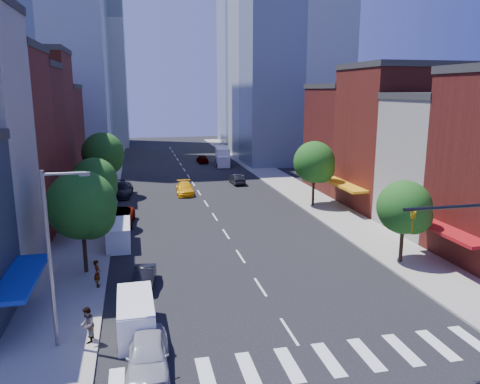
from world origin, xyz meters
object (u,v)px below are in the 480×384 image
at_px(parked_car_front, 148,355).
at_px(traffic_car_far, 202,159).
at_px(pedestrian_far, 87,325).
at_px(pedestrian_near, 97,273).
at_px(parked_car_second, 144,278).
at_px(traffic_car_oncoming, 237,179).
at_px(box_truck, 223,157).
at_px(cargo_van_far, 119,235).
at_px(cargo_van_near, 136,317).
at_px(parked_car_rear, 122,190).
at_px(parked_car_third, 119,217).
at_px(taxi, 185,188).

height_order(parked_car_front, traffic_car_far, parked_car_front).
bearing_deg(pedestrian_far, pedestrian_near, -175.18).
height_order(parked_car_second, traffic_car_oncoming, traffic_car_oncoming).
bearing_deg(parked_car_second, box_truck, 79.73).
relative_size(parked_car_second, pedestrian_near, 2.13).
distance_m(parked_car_second, cargo_van_far, 9.01).
relative_size(parked_car_front, cargo_van_near, 1.01).
height_order(parked_car_rear, pedestrian_far, pedestrian_far).
bearing_deg(parked_car_third, traffic_car_far, 74.31).
xyz_separation_m(traffic_car_oncoming, box_truck, (1.16, 16.78, 0.74)).
relative_size(parked_car_front, pedestrian_near, 2.62).
xyz_separation_m(cargo_van_near, pedestrian_near, (-2.43, 6.61, 0.07)).
bearing_deg(parked_car_third, taxi, 62.46).
xyz_separation_m(parked_car_second, pedestrian_far, (-3.00, -6.71, 0.45)).
relative_size(box_truck, pedestrian_far, 4.18).
bearing_deg(cargo_van_near, traffic_car_oncoming, 69.16).
bearing_deg(box_truck, cargo_van_near, -97.58).
relative_size(parked_car_rear, box_truck, 0.73).
distance_m(box_truck, pedestrian_near, 52.23).
bearing_deg(traffic_car_far, pedestrian_far, 73.69).
distance_m(cargo_van_near, taxi, 34.55).
height_order(cargo_van_far, traffic_car_oncoming, cargo_van_far).
height_order(parked_car_third, taxi, parked_car_third).
distance_m(parked_car_third, traffic_car_oncoming, 23.29).
relative_size(parked_car_second, parked_car_third, 0.67).
xyz_separation_m(parked_car_second, parked_car_third, (-2.00, 15.31, 0.17)).
height_order(cargo_van_far, taxi, cargo_van_far).
bearing_deg(cargo_van_far, box_truck, 67.71).
xyz_separation_m(parked_car_front, taxi, (5.71, 37.51, -0.08)).
distance_m(parked_car_rear, taxi, 7.66).
bearing_deg(pedestrian_far, traffic_car_oncoming, 162.28).
bearing_deg(parked_car_rear, pedestrian_far, -85.94).
bearing_deg(parked_car_second, pedestrian_far, -107.98).
height_order(cargo_van_near, traffic_car_far, cargo_van_near).
bearing_deg(cargo_van_near, pedestrian_far, -169.95).
height_order(parked_car_second, box_truck, box_truck).
bearing_deg(traffic_car_far, taxi, 74.27).
distance_m(cargo_van_near, pedestrian_near, 7.04).
relative_size(cargo_van_near, box_truck, 0.60).
height_order(parked_car_third, pedestrian_near, pedestrian_near).
height_order(parked_car_rear, cargo_van_far, cargo_van_far).
distance_m(parked_car_rear, pedestrian_far, 34.97).
bearing_deg(parked_car_third, parked_car_second, -78.54).
relative_size(cargo_van_near, pedestrian_near, 2.59).
xyz_separation_m(cargo_van_far, box_truck, (16.43, 40.76, 0.44)).
xyz_separation_m(parked_car_front, box_truck, (14.62, 59.32, 0.63)).
height_order(traffic_car_oncoming, pedestrian_far, pedestrian_far).
height_order(cargo_van_far, traffic_car_far, cargo_van_far).
xyz_separation_m(parked_car_second, cargo_van_near, (-0.57, -6.23, 0.35)).
distance_m(parked_car_third, pedestrian_near, 14.97).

